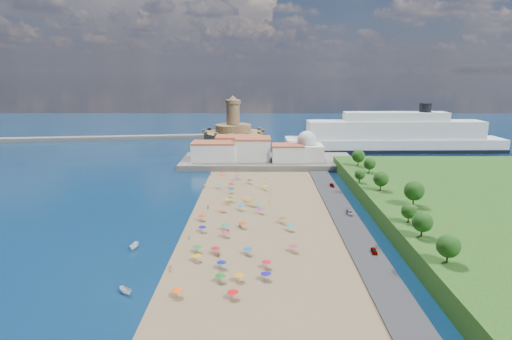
{
  "coord_description": "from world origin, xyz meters",
  "views": [
    {
      "loc": [
        5.09,
        -147.68,
        48.19
      ],
      "look_at": [
        4.0,
        25.0,
        8.0
      ],
      "focal_mm": 30.0,
      "sensor_mm": 36.0,
      "label": 1
    }
  ],
  "objects": [
    {
      "name": "moored_boats",
      "position": [
        -27.0,
        -48.81,
        0.8
      ],
      "size": [
        8.27,
        28.63,
        1.63
      ],
      "color": "white",
      "rests_on": "ground"
    },
    {
      "name": "terrace",
      "position": [
        10.0,
        73.0,
        1.5
      ],
      "size": [
        90.0,
        36.0,
        3.0
      ],
      "primitive_type": "cube",
      "color": "#59544C",
      "rests_on": "ground"
    },
    {
      "name": "beachgoers",
      "position": [
        -8.45,
        -6.32,
        1.13
      ],
      "size": [
        27.04,
        98.56,
        1.85
      ],
      "color": "tan",
      "rests_on": "beach"
    },
    {
      "name": "ground",
      "position": [
        0.0,
        0.0,
        0.0
      ],
      "size": [
        700.0,
        700.0,
        0.0
      ],
      "primitive_type": "plane",
      "color": "#071938",
      "rests_on": "ground"
    },
    {
      "name": "fortress",
      "position": [
        -12.0,
        138.0,
        6.68
      ],
      "size": [
        40.0,
        40.0,
        32.4
      ],
      "color": "olive",
      "rests_on": "ground"
    },
    {
      "name": "beach_parasols",
      "position": [
        -2.06,
        -13.41,
        2.15
      ],
      "size": [
        30.82,
        114.14,
        2.2
      ],
      "color": "gray",
      "rests_on": "beach"
    },
    {
      "name": "waterfront_buildings",
      "position": [
        -3.05,
        73.64,
        7.88
      ],
      "size": [
        57.0,
        29.0,
        11.0
      ],
      "color": "silver",
      "rests_on": "terrace"
    },
    {
      "name": "cruise_ship",
      "position": [
        88.14,
        111.94,
        8.63
      ],
      "size": [
        133.96,
        22.79,
        29.16
      ],
      "color": "black",
      "rests_on": "ground"
    },
    {
      "name": "hillside_trees",
      "position": [
        50.05,
        -7.39,
        10.24
      ],
      "size": [
        15.75,
        106.36,
        8.12
      ],
      "color": "#382314",
      "rests_on": "hillside"
    },
    {
      "name": "domed_building",
      "position": [
        30.0,
        71.0,
        8.97
      ],
      "size": [
        16.0,
        16.0,
        15.0
      ],
      "color": "silver",
      "rests_on": "terrace"
    },
    {
      "name": "breakwater",
      "position": [
        -110.0,
        153.0,
        1.3
      ],
      "size": [
        199.03,
        34.77,
        2.6
      ],
      "primitive_type": "cube",
      "rotation": [
        0.0,
        0.0,
        0.14
      ],
      "color": "#59544C",
      "rests_on": "ground"
    },
    {
      "name": "jetty",
      "position": [
        -12.0,
        108.0,
        1.2
      ],
      "size": [
        18.0,
        70.0,
        2.4
      ],
      "primitive_type": "cube",
      "color": "#59544C",
      "rests_on": "ground"
    },
    {
      "name": "parked_cars",
      "position": [
        36.0,
        -6.1,
        1.35
      ],
      "size": [
        2.07,
        70.85,
        1.36
      ],
      "color": "gray",
      "rests_on": "promenade"
    }
  ]
}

